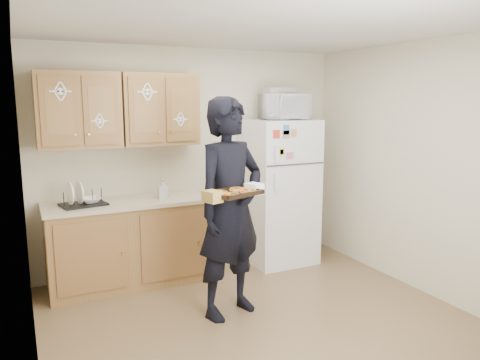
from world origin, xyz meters
name	(u,v)px	position (x,y,z in m)	size (l,w,h in m)	color
floor	(267,327)	(0.00, 0.00, 0.00)	(3.60, 3.60, 0.00)	brown
ceiling	(270,25)	(0.00, 0.00, 2.50)	(3.60, 3.60, 0.00)	beige
wall_back	(192,159)	(0.00, 1.80, 1.25)	(3.60, 0.04, 2.50)	beige
wall_front	(453,246)	(0.00, -1.80, 1.25)	(3.60, 0.04, 2.50)	beige
wall_left	(26,206)	(-1.80, 0.00, 1.25)	(0.04, 3.60, 2.50)	beige
wall_right	(429,170)	(1.80, 0.00, 1.25)	(0.04, 3.60, 2.50)	beige
refrigerator	(279,191)	(0.95, 1.43, 0.85)	(0.75, 0.70, 1.70)	white
base_cabinet	(128,244)	(-0.85, 1.48, 0.43)	(1.60, 0.60, 0.86)	brown
countertop	(126,203)	(-0.85, 1.48, 0.88)	(1.64, 0.64, 0.04)	beige
upper_cab_left	(78,110)	(-1.25, 1.61, 1.83)	(0.80, 0.33, 0.75)	brown
upper_cab_right	(159,109)	(-0.43, 1.61, 1.83)	(0.80, 0.33, 0.75)	brown
cereal_box	(303,237)	(1.47, 1.67, 0.16)	(0.20, 0.07, 0.32)	#EEDB54
person	(230,209)	(-0.16, 0.39, 0.98)	(0.71, 0.47, 1.96)	black
baking_tray	(234,194)	(-0.26, 0.11, 1.18)	(0.41, 0.30, 0.04)	black
pizza_front_left	(231,194)	(-0.32, 0.01, 1.19)	(0.14, 0.14, 0.02)	orange
pizza_front_right	(248,191)	(-0.14, 0.07, 1.19)	(0.14, 0.14, 0.02)	orange
pizza_back_left	(220,192)	(-0.37, 0.14, 1.19)	(0.14, 0.14, 0.02)	orange
pizza_back_right	(237,189)	(-0.19, 0.20, 1.19)	(0.14, 0.14, 0.02)	orange
microwave	(284,107)	(0.97, 1.38, 1.85)	(0.53, 0.36, 0.29)	white
foil_pan	(280,91)	(0.92, 1.41, 2.03)	(0.32, 0.22, 0.07)	silver
dish_rack	(83,197)	(-1.27, 1.45, 0.98)	(0.41, 0.31, 0.17)	black
bowl	(91,200)	(-1.20, 1.45, 0.95)	(0.20, 0.20, 0.05)	white
soap_bottle	(163,189)	(-0.47, 1.42, 1.01)	(0.09, 0.10, 0.21)	white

